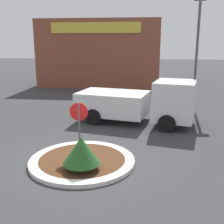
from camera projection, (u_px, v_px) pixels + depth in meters
ground_plane at (82, 163)px, 9.89m from camera, size 120.00×120.00×0.00m
traffic_island at (82, 161)px, 9.87m from camera, size 3.70×3.70×0.14m
stop_sign at (79, 120)px, 10.04m from camera, size 0.66×0.07×2.07m
island_shrub at (81, 150)px, 8.92m from camera, size 1.20×1.20×1.09m
utility_truck at (140, 102)px, 14.46m from camera, size 6.31×3.54×2.27m
storefront_building at (101, 53)px, 27.43m from camera, size 11.13×6.07×6.10m
light_pole at (197, 45)px, 17.31m from camera, size 0.70×0.30×6.72m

